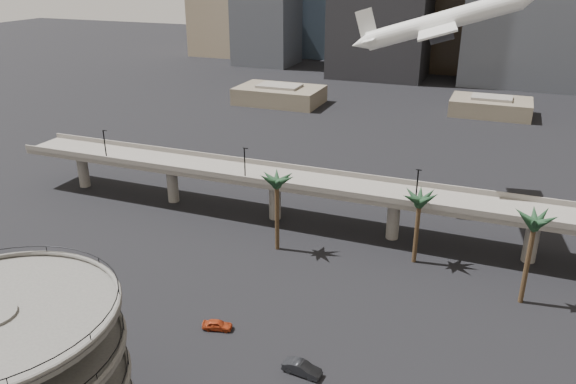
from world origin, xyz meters
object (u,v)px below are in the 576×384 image
at_px(overpass, 333,190).
at_px(car_a, 217,325).
at_px(airborne_jet, 441,23).
at_px(car_b, 302,368).
at_px(parking_ramp, 4,372).

xyz_separation_m(overpass, car_a, (-4.79, -34.33, -6.67)).
bearing_deg(car_a, airborne_jet, -34.56).
bearing_deg(car_b, parking_ramp, 139.01).
bearing_deg(overpass, airborne_jet, 49.24).
bearing_deg(airborne_jet, car_a, -118.40).
xyz_separation_m(parking_ramp, car_b, (21.44, 20.68, -9.06)).
bearing_deg(car_b, airborne_jet, -0.55).
distance_m(parking_ramp, car_b, 31.14).
height_order(parking_ramp, airborne_jet, airborne_jet).
relative_size(airborne_jet, car_a, 8.12).
bearing_deg(airborne_jet, car_b, -103.75).
bearing_deg(parking_ramp, car_a, 71.59).
xyz_separation_m(airborne_jet, car_a, (-18.54, -50.29, -34.01)).
height_order(overpass, airborne_jet, airborne_jet).
distance_m(parking_ramp, airborne_jet, 83.37).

